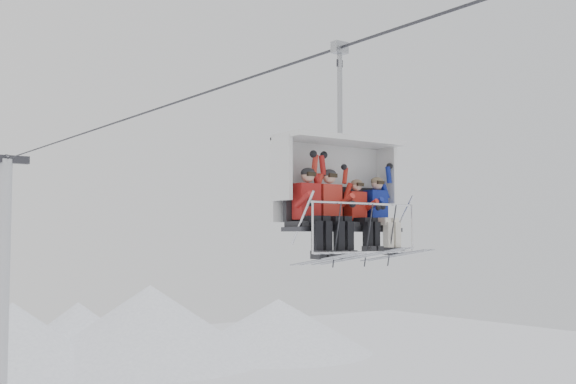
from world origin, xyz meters
TOP-DOWN VIEW (x-y plane):
  - lift_tower_right at (0.00, 22.00)m, footprint 2.00×1.80m
  - haul_cable at (0.00, 0.00)m, footprint 0.06×50.00m
  - chairlift_carrier at (0.00, -1.54)m, footprint 2.59×1.17m
  - skier_far_left at (-0.84, -1.85)m, footprint 0.44×1.69m
  - skier_center_left at (-0.34, -1.85)m, footprint 0.44×1.69m
  - skier_center_right at (0.32, -1.86)m, footprint 0.37×1.69m
  - skier_far_right at (0.84, -1.86)m, footprint 0.40×1.69m

SIDE VIEW (x-z plane):
  - lift_tower_right at x=0.00m, z-range -0.96..12.52m
  - skier_center_right at x=0.32m, z-range 9.42..10.92m
  - skier_far_right at x=0.84m, z-range 9.40..11.00m
  - skier_far_left at x=-0.84m, z-range 9.38..11.11m
  - skier_center_left at x=-0.34m, z-range 9.38..11.11m
  - chairlift_carrier at x=0.00m, z-range 8.73..12.71m
  - haul_cable at x=0.00m, z-range 13.27..13.33m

